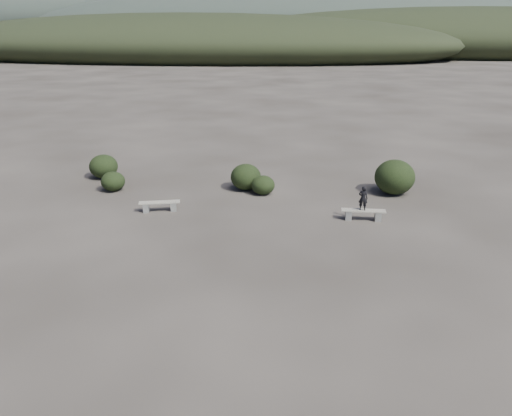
# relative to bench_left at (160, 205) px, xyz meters

# --- Properties ---
(ground) EXTENTS (1200.00, 1200.00, 0.00)m
(ground) POSITION_rel_bench_left_xyz_m (3.54, -5.59, -0.24)
(ground) COLOR #2D2823
(ground) RESTS_ON ground
(bench_left) EXTENTS (1.64, 0.73, 0.40)m
(bench_left) POSITION_rel_bench_left_xyz_m (0.00, 0.00, 0.00)
(bench_left) COLOR slate
(bench_left) RESTS_ON ground
(bench_right) EXTENTS (1.66, 0.37, 0.41)m
(bench_right) POSITION_rel_bench_left_xyz_m (7.95, -0.00, 0.01)
(bench_right) COLOR slate
(bench_right) RESTS_ON ground
(seated_person) EXTENTS (0.38, 0.29, 0.94)m
(seated_person) POSITION_rel_bench_left_xyz_m (7.90, -0.00, 0.64)
(seated_person) COLOR black
(seated_person) RESTS_ON bench_right
(shrub_a) EXTENTS (1.05, 1.05, 0.86)m
(shrub_a) POSITION_rel_bench_left_xyz_m (-2.82, 2.27, 0.19)
(shrub_a) COLOR black
(shrub_a) RESTS_ON ground
(shrub_b) EXTENTS (1.36, 1.36, 1.16)m
(shrub_b) POSITION_rel_bench_left_xyz_m (3.02, 3.15, 0.34)
(shrub_b) COLOR black
(shrub_b) RESTS_ON ground
(shrub_c) EXTENTS (1.03, 1.03, 0.82)m
(shrub_c) POSITION_rel_bench_left_xyz_m (3.85, 2.60, 0.17)
(shrub_c) COLOR black
(shrub_c) RESTS_ON ground
(shrub_d) EXTENTS (1.73, 1.73, 1.51)m
(shrub_d) POSITION_rel_bench_left_xyz_m (9.52, 3.34, 0.51)
(shrub_d) COLOR black
(shrub_d) RESTS_ON ground
(shrub_f) EXTENTS (1.34, 1.34, 1.14)m
(shrub_f) POSITION_rel_bench_left_xyz_m (-4.00, 4.08, 0.32)
(shrub_f) COLOR black
(shrub_f) RESTS_ON ground
(mountain_ridges) EXTENTS (500.00, 400.00, 56.00)m
(mountain_ridges) POSITION_rel_bench_left_xyz_m (-3.94, 333.47, 10.59)
(mountain_ridges) COLOR black
(mountain_ridges) RESTS_ON ground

